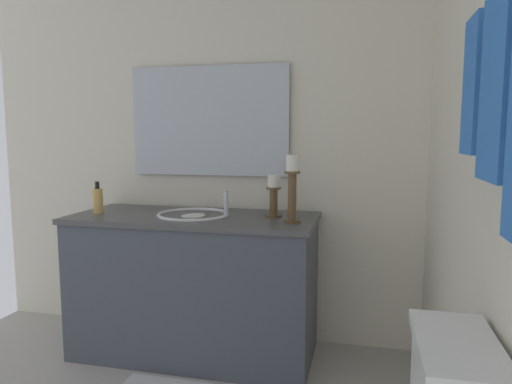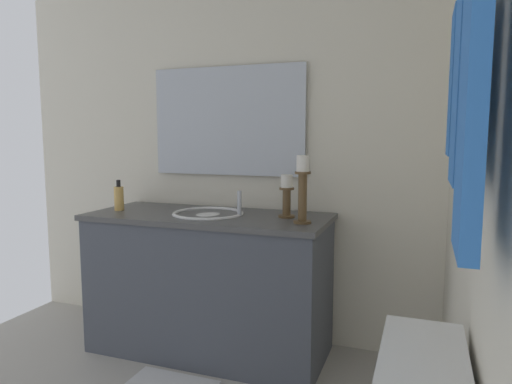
{
  "view_description": "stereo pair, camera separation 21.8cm",
  "coord_description": "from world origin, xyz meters",
  "px_view_note": "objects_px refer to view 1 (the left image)",
  "views": [
    {
      "loc": [
        1.36,
        1.01,
        1.23
      ],
      "look_at": [
        -0.46,
        0.58,
        1.01
      ],
      "focal_mm": 32.46,
      "sensor_mm": 36.0,
      "label": 1
    },
    {
      "loc": [
        1.3,
        1.22,
        1.23
      ],
      "look_at": [
        -0.46,
        0.58,
        1.01
      ],
      "focal_mm": 32.46,
      "sensor_mm": 36.0,
      "label": 2
    }
  ],
  "objects_px": {
    "soap_bottle": "(98,200)",
    "towel_near_vanity": "(474,86)",
    "candle_holder_tall": "(292,187)",
    "towel_center": "(498,87)",
    "vanity_cabinet": "(194,285)",
    "sink_basin": "(194,222)",
    "candle_holder_short": "(274,195)",
    "mirror": "(209,121)"
  },
  "relations": [
    {
      "from": "mirror",
      "to": "towel_center",
      "type": "distance_m",
      "value": 1.94
    },
    {
      "from": "mirror",
      "to": "soap_bottle",
      "type": "relative_size",
      "value": 5.39
    },
    {
      "from": "vanity_cabinet",
      "to": "candle_holder_short",
      "type": "relative_size",
      "value": 5.92
    },
    {
      "from": "towel_near_vanity",
      "to": "candle_holder_short",
      "type": "bearing_deg",
      "value": -144.58
    },
    {
      "from": "sink_basin",
      "to": "towel_near_vanity",
      "type": "xyz_separation_m",
      "value": [
        1.01,
        1.2,
        0.61
      ]
    },
    {
      "from": "candle_holder_tall",
      "to": "towel_center",
      "type": "distance_m",
      "value": 1.38
    },
    {
      "from": "sink_basin",
      "to": "towel_near_vanity",
      "type": "relative_size",
      "value": 1.1
    },
    {
      "from": "vanity_cabinet",
      "to": "soap_bottle",
      "type": "relative_size",
      "value": 7.58
    },
    {
      "from": "sink_basin",
      "to": "towel_center",
      "type": "bearing_deg",
      "value": 43.84
    },
    {
      "from": "vanity_cabinet",
      "to": "soap_bottle",
      "type": "xyz_separation_m",
      "value": [
        0.05,
        -0.55,
        0.47
      ]
    },
    {
      "from": "sink_basin",
      "to": "soap_bottle",
      "type": "xyz_separation_m",
      "value": [
        0.05,
        -0.56,
        0.11
      ]
    },
    {
      "from": "vanity_cabinet",
      "to": "towel_center",
      "type": "bearing_deg",
      "value": 43.87
    },
    {
      "from": "towel_center",
      "to": "mirror",
      "type": "bearing_deg",
      "value": -141.87
    },
    {
      "from": "sink_basin",
      "to": "mirror",
      "type": "bearing_deg",
      "value": -179.8
    },
    {
      "from": "mirror",
      "to": "candle_holder_short",
      "type": "distance_m",
      "value": 0.64
    },
    {
      "from": "vanity_cabinet",
      "to": "candle_holder_tall",
      "type": "bearing_deg",
      "value": 82.07
    },
    {
      "from": "vanity_cabinet",
      "to": "soap_bottle",
      "type": "distance_m",
      "value": 0.73
    },
    {
      "from": "candle_holder_short",
      "to": "mirror",
      "type": "bearing_deg",
      "value": -116.97
    },
    {
      "from": "sink_basin",
      "to": "candle_holder_tall",
      "type": "bearing_deg",
      "value": 82.06
    },
    {
      "from": "candle_holder_tall",
      "to": "soap_bottle",
      "type": "distance_m",
      "value": 1.12
    },
    {
      "from": "vanity_cabinet",
      "to": "sink_basin",
      "type": "relative_size",
      "value": 3.4
    },
    {
      "from": "soap_bottle",
      "to": "towel_center",
      "type": "bearing_deg",
      "value": 55.77
    },
    {
      "from": "candle_holder_tall",
      "to": "towel_center",
      "type": "xyz_separation_m",
      "value": [
        1.17,
        0.64,
        0.36
      ]
    },
    {
      "from": "candle_holder_tall",
      "to": "towel_near_vanity",
      "type": "xyz_separation_m",
      "value": [
        0.93,
        0.64,
        0.39
      ]
    },
    {
      "from": "sink_basin",
      "to": "candle_holder_short",
      "type": "height_order",
      "value": "candle_holder_short"
    },
    {
      "from": "mirror",
      "to": "candle_holder_short",
      "type": "xyz_separation_m",
      "value": [
        0.22,
        0.44,
        -0.4
      ]
    },
    {
      "from": "sink_basin",
      "to": "towel_near_vanity",
      "type": "height_order",
      "value": "towel_near_vanity"
    },
    {
      "from": "candle_holder_tall",
      "to": "candle_holder_short",
      "type": "relative_size",
      "value": 1.48
    },
    {
      "from": "vanity_cabinet",
      "to": "towel_near_vanity",
      "type": "distance_m",
      "value": 1.84
    },
    {
      "from": "candle_holder_tall",
      "to": "soap_bottle",
      "type": "height_order",
      "value": "candle_holder_tall"
    },
    {
      "from": "soap_bottle",
      "to": "towel_near_vanity",
      "type": "distance_m",
      "value": 2.06
    },
    {
      "from": "towel_center",
      "to": "sink_basin",
      "type": "bearing_deg",
      "value": -136.16
    },
    {
      "from": "mirror",
      "to": "candle_holder_short",
      "type": "bearing_deg",
      "value": 63.03
    },
    {
      "from": "mirror",
      "to": "towel_near_vanity",
      "type": "xyz_separation_m",
      "value": [
        1.29,
        1.2,
        0.04
      ]
    },
    {
      "from": "mirror",
      "to": "candle_holder_tall",
      "type": "bearing_deg",
      "value": 57.52
    },
    {
      "from": "soap_bottle",
      "to": "towel_center",
      "type": "distance_m",
      "value": 2.17
    },
    {
      "from": "soap_bottle",
      "to": "towel_near_vanity",
      "type": "xyz_separation_m",
      "value": [
        0.96,
        1.75,
        0.49
      ]
    },
    {
      "from": "sink_basin",
      "to": "towel_center",
      "type": "distance_m",
      "value": 1.82
    },
    {
      "from": "soap_bottle",
      "to": "towel_near_vanity",
      "type": "bearing_deg",
      "value": 61.42
    },
    {
      "from": "candle_holder_short",
      "to": "towel_center",
      "type": "height_order",
      "value": "towel_center"
    },
    {
      "from": "vanity_cabinet",
      "to": "towel_center",
      "type": "relative_size",
      "value": 3.28
    },
    {
      "from": "soap_bottle",
      "to": "sink_basin",
      "type": "bearing_deg",
      "value": 95.6
    }
  ]
}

